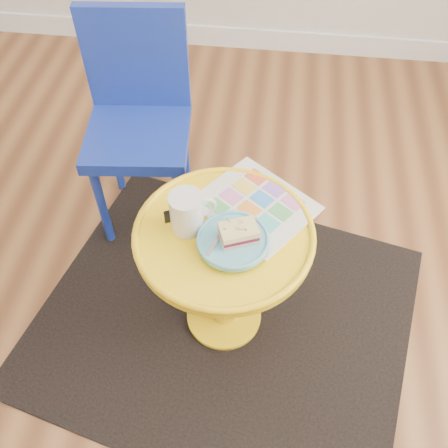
# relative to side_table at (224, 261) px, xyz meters

# --- Properties ---
(floor) EXTENTS (4.00, 4.00, 0.00)m
(floor) POSITION_rel_side_table_xyz_m (-0.40, -0.18, -0.36)
(floor) COLOR brown
(floor) RESTS_ON ground
(rug) EXTENTS (1.52, 1.37, 0.01)m
(rug) POSITION_rel_side_table_xyz_m (0.00, 0.00, -0.36)
(rug) COLOR black
(rug) RESTS_ON ground
(side_table) EXTENTS (0.53, 0.53, 0.50)m
(side_table) POSITION_rel_side_table_xyz_m (0.00, 0.00, 0.00)
(side_table) COLOR yellow
(side_table) RESTS_ON ground
(chair) EXTENTS (0.41, 0.41, 0.84)m
(chair) POSITION_rel_side_table_xyz_m (-0.38, 0.53, 0.12)
(chair) COLOR #172E99
(chair) RESTS_ON ground
(newspaper) EXTENTS (0.42, 0.41, 0.01)m
(newspaper) POSITION_rel_side_table_xyz_m (0.08, 0.12, 0.14)
(newspaper) COLOR silver
(newspaper) RESTS_ON side_table
(mug) EXTENTS (0.13, 0.10, 0.13)m
(mug) POSITION_rel_side_table_xyz_m (-0.11, 0.01, 0.21)
(mug) COLOR silver
(mug) RESTS_ON side_table
(plate) EXTENTS (0.20, 0.20, 0.02)m
(plate) POSITION_rel_side_table_xyz_m (0.03, -0.04, 0.16)
(plate) COLOR #5EADC7
(plate) RESTS_ON newspaper
(cake_slice) EXTENTS (0.12, 0.10, 0.05)m
(cake_slice) POSITION_rel_side_table_xyz_m (0.05, -0.04, 0.19)
(cake_slice) COLOR #D3BC8C
(cake_slice) RESTS_ON plate
(fork) EXTENTS (0.06, 0.14, 0.00)m
(fork) POSITION_rel_side_table_xyz_m (-0.01, -0.04, 0.17)
(fork) COLOR silver
(fork) RESTS_ON plate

